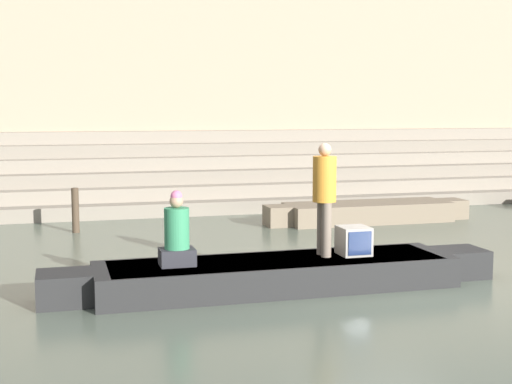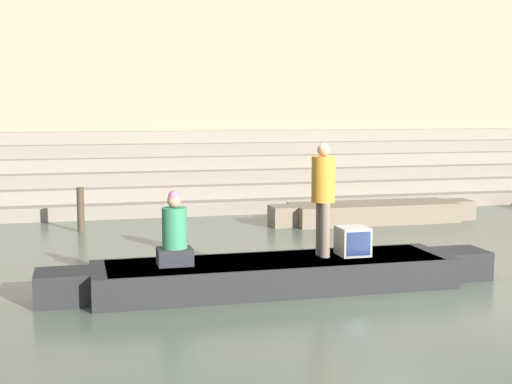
{
  "view_description": "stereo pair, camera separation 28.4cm",
  "coord_description": "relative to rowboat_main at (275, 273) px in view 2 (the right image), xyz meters",
  "views": [
    {
      "loc": [
        -4.94,
        -10.23,
        2.74
      ],
      "look_at": [
        -1.77,
        1.1,
        1.35
      ],
      "focal_mm": 50.0,
      "sensor_mm": 36.0,
      "label": 1
    },
    {
      "loc": [
        -4.67,
        -10.31,
        2.74
      ],
      "look_at": [
        -1.77,
        1.1,
        1.35
      ],
      "focal_mm": 50.0,
      "sensor_mm": 36.0,
      "label": 2
    }
  ],
  "objects": [
    {
      "name": "ground_plane",
      "position": [
        1.77,
        0.1,
        -0.24
      ],
      "size": [
        120.0,
        120.0,
        0.0
      ],
      "primitive_type": "plane",
      "color": "#566051"
    },
    {
      "name": "ghat_steps",
      "position": [
        1.77,
        9.77,
        0.51
      ],
      "size": [
        36.0,
        3.46,
        2.08
      ],
      "color": "gray",
      "rests_on": "ground"
    },
    {
      "name": "back_wall",
      "position": [
        1.77,
        11.61,
        3.08
      ],
      "size": [
        34.2,
        1.28,
        6.71
      ],
      "color": "tan",
      "rests_on": "ground"
    },
    {
      "name": "rowboat_main",
      "position": [
        0.0,
        0.0,
        0.0
      ],
      "size": [
        7.03,
        1.47,
        0.45
      ],
      "rotation": [
        0.0,
        0.0,
        0.01
      ],
      "color": "black",
      "rests_on": "ground"
    },
    {
      "name": "person_standing",
      "position": [
        0.79,
        0.09,
        1.22
      ],
      "size": [
        0.37,
        0.37,
        1.76
      ],
      "rotation": [
        0.0,
        0.0,
        0.21
      ],
      "color": "#756656",
      "rests_on": "rowboat_main"
    },
    {
      "name": "person_rowing",
      "position": [
        -1.53,
        0.03,
        0.65
      ],
      "size": [
        0.51,
        0.4,
        1.1
      ],
      "rotation": [
        0.0,
        0.0,
        -0.09
      ],
      "color": "#28282D",
      "rests_on": "rowboat_main"
    },
    {
      "name": "tv_set",
      "position": [
        1.27,
        0.03,
        0.44
      ],
      "size": [
        0.46,
        0.48,
        0.45
      ],
      "rotation": [
        0.0,
        0.0,
        -0.12
      ],
      "color": "#9E998E",
      "rests_on": "rowboat_main"
    },
    {
      "name": "moored_boat_shore",
      "position": [
        4.07,
        5.62,
        0.01
      ],
      "size": [
        5.15,
        1.26,
        0.47
      ],
      "rotation": [
        0.0,
        0.0,
        0.07
      ],
      "color": "#756651",
      "rests_on": "ground"
    },
    {
      "name": "mooring_post",
      "position": [
        -2.82,
        5.96,
        0.26
      ],
      "size": [
        0.16,
        0.16,
        1.0
      ],
      "primitive_type": "cylinder",
      "color": "#473828",
      "rests_on": "ground"
    }
  ]
}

